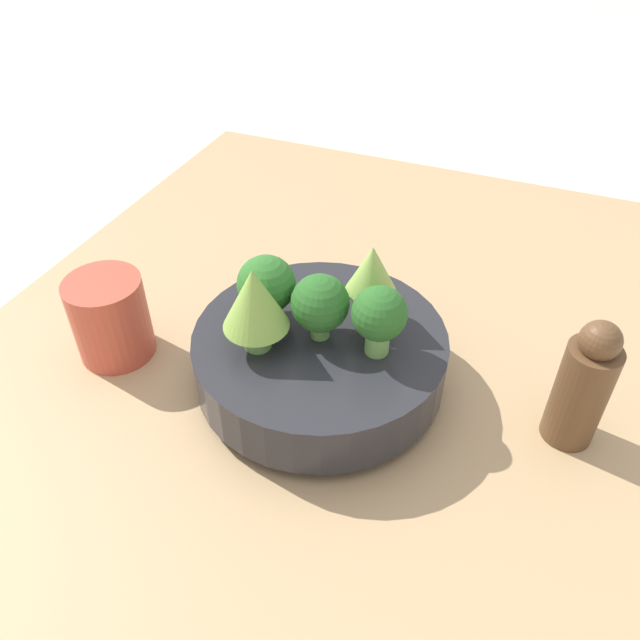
# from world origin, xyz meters

# --- Properties ---
(ground_plane) EXTENTS (6.00, 6.00, 0.00)m
(ground_plane) POSITION_xyz_m (0.00, 0.00, 0.00)
(ground_plane) COLOR beige
(table) EXTENTS (1.18, 0.82, 0.03)m
(table) POSITION_xyz_m (0.00, 0.00, 0.02)
(table) COLOR tan
(table) RESTS_ON ground_plane
(bowl) EXTENTS (0.26, 0.26, 0.07)m
(bowl) POSITION_xyz_m (0.04, -0.01, 0.07)
(bowl) COLOR #28282D
(bowl) RESTS_ON table
(broccoli_floret_center) EXTENTS (0.06, 0.06, 0.07)m
(broccoli_floret_center) POSITION_xyz_m (0.04, -0.01, 0.14)
(broccoli_floret_center) COLOR #6BA34C
(broccoli_floret_center) RESTS_ON bowl
(romanesco_piece_near) EXTENTS (0.05, 0.05, 0.09)m
(romanesco_piece_near) POSITION_xyz_m (0.08, -0.04, 0.16)
(romanesco_piece_near) COLOR #7AB256
(romanesco_piece_near) RESTS_ON bowl
(romanesco_piece_far) EXTENTS (0.06, 0.06, 0.09)m
(romanesco_piece_far) POSITION_xyz_m (-0.00, 0.04, 0.16)
(romanesco_piece_far) COLOR #6BA34C
(romanesco_piece_far) RESTS_ON bowl
(broccoli_floret_front) EXTENTS (0.05, 0.05, 0.07)m
(broccoli_floret_front) POSITION_xyz_m (0.04, -0.07, 0.15)
(broccoli_floret_front) COLOR #7AB256
(broccoli_floret_front) RESTS_ON bowl
(broccoli_floret_back) EXTENTS (0.06, 0.06, 0.07)m
(broccoli_floret_back) POSITION_xyz_m (0.04, 0.05, 0.14)
(broccoli_floret_back) COLOR #609347
(broccoli_floret_back) RESTS_ON bowl
(cup) EXTENTS (0.08, 0.08, 0.10)m
(cup) POSITION_xyz_m (0.00, 0.23, 0.08)
(cup) COLOR #C64C38
(cup) RESTS_ON table
(pepper_mill) EXTENTS (0.05, 0.05, 0.14)m
(pepper_mill) POSITION_xyz_m (0.06, -0.26, 0.10)
(pepper_mill) COLOR brown
(pepper_mill) RESTS_ON table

